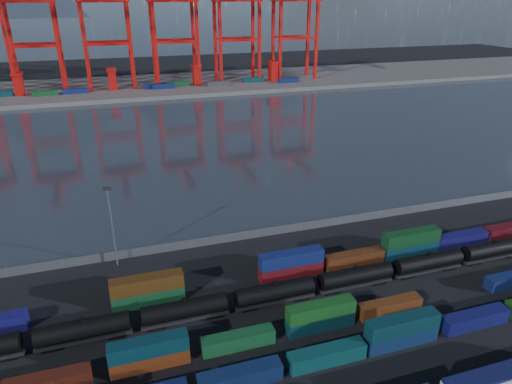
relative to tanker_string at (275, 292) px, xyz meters
name	(u,v)px	position (x,y,z in m)	size (l,w,h in m)	color
ground	(311,316)	(4.60, -5.13, -2.19)	(700.00, 700.00, 0.00)	black
harbor_water	(194,139)	(4.60, 99.87, -2.19)	(700.00, 700.00, 0.00)	#2B343F
far_quay	(159,86)	(4.60, 204.87, -1.19)	(700.00, 70.00, 2.00)	#514F4C
container_row_south	(302,357)	(-1.48, -15.28, -0.15)	(126.99, 2.38, 5.07)	#3A3C3F
container_row_mid	(291,327)	(-0.27, -8.31, -0.58)	(140.29, 2.28, 4.85)	#3B3D40
container_row_north	(285,268)	(4.47, 6.70, -0.04)	(141.37, 2.50, 5.33)	navy
tanker_string	(275,292)	(0.00, 0.00, 0.00)	(138.24, 3.06, 4.38)	black
waterfront_fence	(259,233)	(4.60, 22.87, -1.19)	(160.12, 0.12, 2.20)	#595B5E
yard_light_mast	(112,223)	(-25.40, 20.87, 7.10)	(1.60, 0.40, 16.60)	slate
gantry_cranes	(139,11)	(-2.90, 198.10, 38.54)	(200.56, 49.07, 66.46)	red
quay_containers	(141,87)	(-6.39, 190.33, 1.11)	(172.58, 10.99, 2.60)	navy
straddle_carriers	(156,76)	(2.10, 194.87, 5.62)	(140.00, 7.00, 11.10)	red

